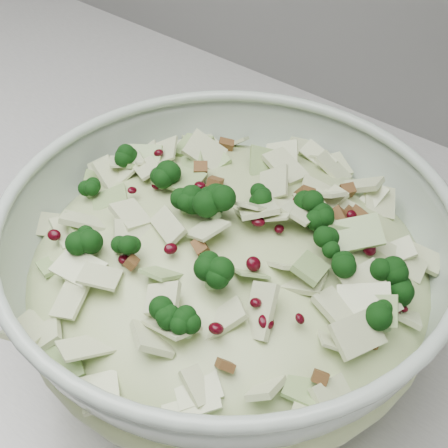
# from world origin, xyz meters

# --- Properties ---
(mixing_bowl) EXTENTS (0.44, 0.44, 0.14)m
(mixing_bowl) POSITION_xyz_m (0.02, 1.60, 0.97)
(mixing_bowl) COLOR #A2B2A3
(mixing_bowl) RESTS_ON counter
(salad) EXTENTS (0.44, 0.44, 0.14)m
(salad) POSITION_xyz_m (0.02, 1.60, 0.99)
(salad) COLOR #ADBC80
(salad) RESTS_ON mixing_bowl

